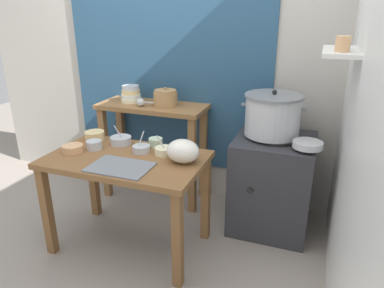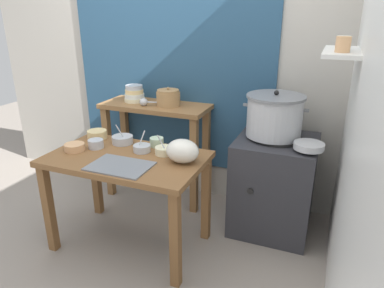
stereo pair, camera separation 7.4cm
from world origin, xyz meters
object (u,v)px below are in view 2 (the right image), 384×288
Objects in this scene: steamer_pot at (275,116)px; prep_bowl_2 at (122,139)px; prep_bowl_5 at (96,143)px; prep_bowl_3 at (157,142)px; prep_bowl_4 at (142,148)px; serving_tray at (120,166)px; prep_bowl_0 at (74,147)px; wide_pan at (309,146)px; ladle at (145,102)px; plastic_bag at (182,151)px; stove_block at (273,184)px; bowl_stack_enamel at (134,94)px; clay_pot at (168,98)px; back_shelf_table at (156,128)px; prep_bowl_1 at (164,150)px; prep_table at (127,171)px; prep_bowl_6 at (97,134)px.

prep_bowl_2 is at bearing -157.76° from steamer_pot.
prep_bowl_5 is (-0.13, -0.16, 0.00)m from prep_bowl_2.
prep_bowl_3 is 0.70× the size of prep_bowl_4.
serving_tray is 2.78× the size of prep_bowl_0.
prep_bowl_3 is at bearing -169.19° from wide_pan.
ladle is 1.10× the size of plastic_bag.
stove_block is 4.20× the size of bowl_stack_enamel.
steamer_pot reaches higher than serving_tray.
steamer_pot is at bearing -6.74° from clay_pot.
bowl_stack_enamel is at bearing 96.61° from prep_bowl_5.
bowl_stack_enamel is 1.17× the size of prep_bowl_2.
clay_pot is 1.82× the size of prep_bowl_5.
back_shelf_table reaches higher than serving_tray.
clay_pot is at bearing 173.26° from steamer_pot.
clay_pot reaches higher than bowl_stack_enamel.
wide_pan is 1.44× the size of prep_bowl_1.
back_shelf_table is 4.27× the size of plastic_bag.
prep_table is at bearing 6.74° from prep_bowl_0.
wide_pan is (1.18, 0.46, 0.19)m from prep_table.
ladle is 2.19× the size of prep_bowl_5.
prep_bowl_1 is at bearing -50.32° from ladle.
wide_pan is (1.56, -0.32, -0.17)m from bowl_stack_enamel.
stove_block is 1.41m from prep_bowl_5.
clay_pot is 0.84m from plastic_bag.
prep_bowl_6 reaches higher than stove_block.
plastic_bag is 1.99× the size of prep_bowl_5.
wide_pan is 1.17m from prep_bowl_4.
serving_tray is at bearing -14.86° from prep_bowl_0.
prep_table is 0.84m from clay_pot.
steamer_pot is at bearing 146.05° from wide_pan.
bowl_stack_enamel is at bearing 115.75° from prep_table.
clay_pot is 0.83× the size of ladle.
stove_block is (0.94, 0.63, -0.23)m from prep_table.
wide_pan reaches higher than serving_tray.
prep_bowl_0 is at bearing -149.29° from prep_bowl_3.
bowl_stack_enamel reaches higher than plastic_bag.
clay_pot is at bearing 54.06° from prep_bowl_6.
prep_bowl_5 is at bearing -110.62° from clay_pot.
prep_table is 0.19m from prep_bowl_4.
prep_table is 4.43× the size of ladle.
prep_bowl_5 is (-0.35, -0.06, 0.01)m from prep_bowl_4.
prep_bowl_5 is (-0.35, 0.23, 0.03)m from serving_tray.
stove_block is at bearing 30.00° from prep_bowl_4.
prep_table is 7.60× the size of prep_bowl_1.
prep_bowl_4 reaches higher than prep_bowl_3.
prep_bowl_4 is 0.98× the size of prep_bowl_6.
back_shelf_table is at bearing 167.50° from wide_pan.
prep_bowl_1 is at bearing -11.43° from prep_bowl_2.
prep_bowl_3 is at bearing 66.84° from prep_table.
stove_block is 1.28m from ladle.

